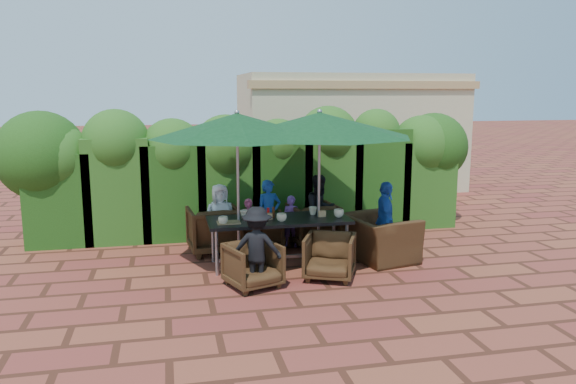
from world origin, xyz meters
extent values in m
plane|color=brown|center=(0.00, 0.00, 0.00)|extent=(80.00, 80.00, 0.00)
cube|color=black|center=(0.08, 0.19, 0.72)|extent=(2.23, 0.90, 0.05)
cube|color=gray|center=(0.08, 0.19, 0.12)|extent=(2.03, 0.05, 0.05)
cylinder|color=gray|center=(-0.93, -0.16, 0.35)|extent=(0.05, 0.05, 0.70)
cylinder|color=gray|center=(-0.93, 0.54, 0.35)|extent=(0.05, 0.05, 0.70)
cylinder|color=gray|center=(1.10, -0.16, 0.35)|extent=(0.05, 0.05, 0.70)
cylinder|color=gray|center=(1.10, 0.54, 0.35)|extent=(0.05, 0.05, 0.70)
cylinder|color=gray|center=(-0.56, 0.15, 0.01)|extent=(0.44, 0.44, 0.03)
cylinder|color=gray|center=(-0.56, 0.15, 1.20)|extent=(0.04, 0.04, 2.40)
cone|color=black|center=(-0.56, 0.15, 2.22)|extent=(2.66, 2.66, 0.38)
sphere|color=gray|center=(-0.56, 0.15, 2.42)|extent=(0.08, 0.08, 0.08)
cylinder|color=gray|center=(0.74, 0.20, 0.01)|extent=(0.44, 0.44, 0.03)
cylinder|color=gray|center=(0.74, 0.20, 1.20)|extent=(0.04, 0.04, 2.40)
cone|color=black|center=(0.74, 0.20, 2.22)|extent=(2.98, 2.98, 0.38)
sphere|color=gray|center=(0.74, 0.20, 2.42)|extent=(0.08, 0.08, 0.08)
imported|color=black|center=(-0.87, 1.10, 0.44)|extent=(0.92, 0.87, 0.87)
imported|color=black|center=(0.00, 1.19, 0.36)|extent=(0.76, 0.72, 0.72)
imported|color=black|center=(0.92, 1.23, 0.41)|extent=(0.89, 0.85, 0.83)
imported|color=black|center=(-0.48, -0.78, 0.35)|extent=(0.86, 0.83, 0.70)
imported|color=black|center=(0.68, -0.65, 0.37)|extent=(0.92, 0.90, 0.73)
imported|color=black|center=(1.73, 0.07, 0.49)|extent=(0.96, 1.25, 0.98)
imported|color=white|center=(-0.75, 1.17, 0.59)|extent=(0.62, 0.42, 1.17)
imported|color=#2051B1|center=(0.12, 1.24, 0.60)|extent=(0.49, 0.42, 1.20)
imported|color=black|center=(1.02, 1.09, 0.64)|extent=(0.69, 0.52, 1.29)
imported|color=black|center=(-0.43, -0.81, 0.58)|extent=(0.81, 0.56, 1.16)
imported|color=#2051B1|center=(1.86, 0.14, 0.64)|extent=(0.54, 0.82, 1.29)
imported|color=#E55183|center=(-0.25, 1.16, 0.45)|extent=(0.40, 0.37, 0.89)
imported|color=#8A51B0|center=(0.51, 1.17, 0.46)|extent=(0.41, 0.37, 0.92)
imported|color=green|center=(1.76, 4.28, 0.81)|extent=(1.60, 0.93, 1.62)
imported|color=#E55183|center=(2.74, 4.41, 0.89)|extent=(1.00, 0.84, 1.78)
imported|color=gray|center=(3.32, 4.23, 0.92)|extent=(1.27, 0.80, 1.83)
imported|color=beige|center=(-0.81, -0.01, 0.81)|extent=(0.15, 0.15, 0.12)
imported|color=beige|center=(-0.44, 0.30, 0.82)|extent=(0.14, 0.14, 0.14)
imported|color=beige|center=(0.09, -0.02, 0.81)|extent=(0.16, 0.16, 0.13)
imported|color=beige|center=(0.68, 0.35, 0.81)|extent=(0.14, 0.14, 0.13)
imported|color=beige|center=(1.04, 0.08, 0.81)|extent=(0.16, 0.16, 0.13)
cylinder|color=#B20C0A|center=(-0.08, 0.23, 0.83)|extent=(0.04, 0.04, 0.17)
cylinder|color=#4C230C|center=(0.02, 0.28, 0.83)|extent=(0.04, 0.04, 0.17)
cube|color=olive|center=(-0.73, 0.05, 0.76)|extent=(0.35, 0.25, 0.02)
cube|color=tan|center=(-0.09, 0.16, 0.80)|extent=(0.12, 0.06, 0.10)
cube|color=tan|center=(0.79, 0.17, 0.80)|extent=(0.12, 0.06, 0.10)
cube|color=#1B3B10|center=(-3.50, 2.30, 0.83)|extent=(1.15, 0.95, 1.67)
sphere|color=#1B3B10|center=(-3.50, 2.30, 1.57)|extent=(1.21, 1.21, 1.21)
cube|color=#1B3B10|center=(-2.50, 2.30, 0.96)|extent=(1.15, 0.95, 1.92)
sphere|color=#1B3B10|center=(-2.50, 2.30, 1.82)|extent=(1.22, 1.22, 1.22)
cube|color=#1B3B10|center=(-1.50, 2.30, 0.89)|extent=(1.15, 0.95, 1.78)
sphere|color=#1B3B10|center=(-1.50, 2.30, 1.68)|extent=(1.14, 1.14, 1.14)
cube|color=#1B3B10|center=(-0.50, 2.30, 0.88)|extent=(1.15, 0.95, 1.77)
sphere|color=#1B3B10|center=(-0.50, 2.30, 1.67)|extent=(1.28, 1.28, 1.28)
cube|color=#1B3B10|center=(0.50, 2.30, 0.90)|extent=(1.15, 0.95, 1.80)
sphere|color=#1B3B10|center=(0.50, 2.30, 1.70)|extent=(1.04, 1.04, 1.04)
cube|color=#1B3B10|center=(1.50, 2.30, 0.98)|extent=(1.15, 0.95, 1.96)
sphere|color=#1B3B10|center=(1.50, 2.30, 1.86)|extent=(1.20, 1.20, 1.20)
cube|color=#1B3B10|center=(2.50, 2.30, 1.01)|extent=(1.15, 0.95, 2.01)
sphere|color=#1B3B10|center=(2.50, 2.30, 1.91)|extent=(0.97, 0.97, 0.97)
cube|color=#1B3B10|center=(3.50, 2.30, 0.87)|extent=(1.15, 0.95, 1.74)
sphere|color=#1B3B10|center=(3.50, 2.30, 1.64)|extent=(1.24, 1.24, 1.24)
sphere|color=#1B3B10|center=(-3.80, 2.40, 1.60)|extent=(1.60, 1.60, 1.60)
sphere|color=#1B3B10|center=(3.80, 2.40, 1.60)|extent=(1.40, 1.40, 1.40)
cube|color=beige|center=(3.50, 7.00, 1.60)|extent=(6.00, 3.00, 3.20)
cube|color=tan|center=(3.50, 5.55, 2.90)|extent=(6.20, 0.25, 0.20)
camera|label=1|loc=(-1.62, -8.29, 2.72)|focal=35.00mm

